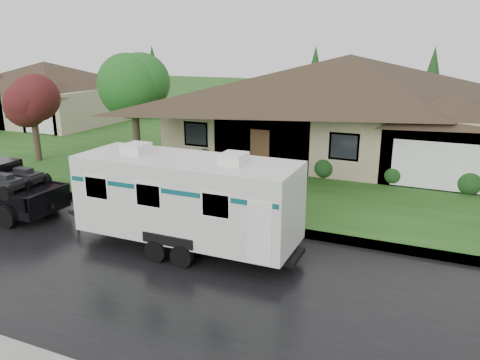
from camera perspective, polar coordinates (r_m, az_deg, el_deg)
name	(u,v)px	position (r m, az deg, el deg)	size (l,w,h in m)	color
ground	(195,246)	(15.41, -5.49, -8.01)	(140.00, 140.00, 0.00)	#204C17
road	(162,273)	(13.87, -9.54, -11.06)	(140.00, 8.00, 0.01)	black
curb	(225,221)	(17.22, -1.88, -4.98)	(140.00, 0.50, 0.15)	gray
lawn	(314,150)	(28.78, 9.04, 3.60)	(140.00, 26.00, 0.15)	#204C17
house_main	(353,95)	(26.61, 13.58, 10.00)	(19.44, 10.80, 6.90)	gray
house_far	(47,87)	(40.28, -22.44, 10.38)	(10.80, 8.64, 5.80)	tan
tree_left_green	(134,87)	(25.77, -12.85, 10.95)	(3.42, 3.42, 5.67)	#382B1E
tree_red	(32,103)	(27.41, -24.02, 8.52)	(2.71, 2.71, 4.48)	#382B1E
shrub_row	(325,166)	(22.80, 10.31, 1.66)	(13.60, 1.00, 1.00)	#143814
travel_trailer	(187,197)	(14.60, -6.48, -2.08)	(7.34, 2.58, 3.29)	silver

